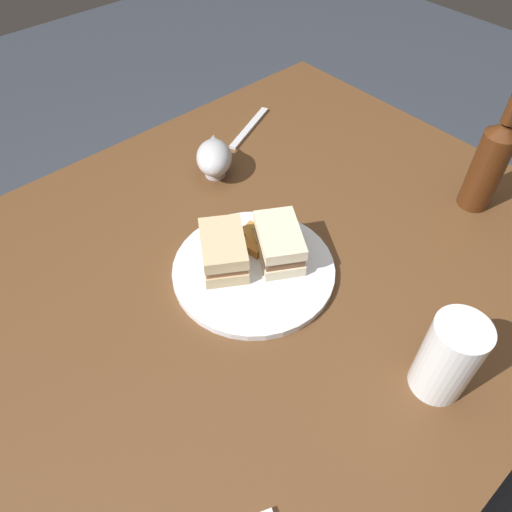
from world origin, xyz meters
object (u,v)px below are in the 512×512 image
at_px(gravy_boat, 214,157).
at_px(pint_glass, 446,361).
at_px(cider_bottle, 490,162).
at_px(sandwich_half_left, 279,243).
at_px(plate, 254,269).
at_px(sandwich_half_right, 223,251).
at_px(fork, 249,128).

bearing_deg(gravy_boat, pint_glass, 84.10).
distance_m(pint_glass, gravy_boat, 0.60).
height_order(pint_glass, cider_bottle, cider_bottle).
distance_m(sandwich_half_left, gravy_boat, 0.28).
height_order(plate, pint_glass, pint_glass).
height_order(sandwich_half_left, gravy_boat, same).
distance_m(sandwich_half_right, cider_bottle, 0.52).
bearing_deg(plate, gravy_boat, -114.76).
bearing_deg(cider_bottle, plate, -19.12).
bearing_deg(sandwich_half_right, plate, 126.80).
relative_size(pint_glass, fork, 0.79).
height_order(gravy_boat, fork, gravy_boat).
bearing_deg(plate, sandwich_half_left, 171.31).
relative_size(pint_glass, gravy_boat, 1.11).
bearing_deg(sandwich_half_right, pint_glass, 103.40).
bearing_deg(cider_bottle, gravy_boat, -51.56).
bearing_deg(pint_glass, sandwich_half_left, -88.92).
bearing_deg(pint_glass, gravy_boat, -95.90).
xyz_separation_m(cider_bottle, fork, (0.16, -0.50, -0.10)).
bearing_deg(sandwich_half_right, gravy_boat, -124.85).
height_order(pint_glass, gravy_boat, pint_glass).
bearing_deg(sandwich_half_right, fork, -136.87).
bearing_deg(pint_glass, sandwich_half_right, -76.60).
bearing_deg(pint_glass, cider_bottle, -155.37).
bearing_deg(fork, sandwich_half_left, 32.72).
distance_m(sandwich_half_right, gravy_boat, 0.27).
distance_m(sandwich_half_left, fork, 0.42).
bearing_deg(sandwich_half_left, plate, -8.69).
relative_size(cider_bottle, fork, 1.44).
xyz_separation_m(sandwich_half_left, cider_bottle, (-0.40, 0.15, 0.06)).
bearing_deg(plate, fork, -130.10).
relative_size(pint_glass, cider_bottle, 0.55).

